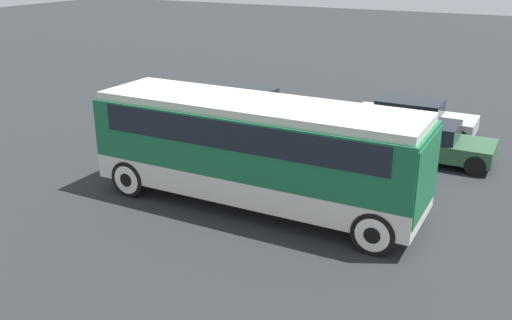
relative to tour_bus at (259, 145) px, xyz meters
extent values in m
plane|color=#26282B|center=(-0.10, 0.00, -1.85)|extent=(120.00, 120.00, 0.00)
cube|color=silver|center=(-0.10, 0.00, -1.03)|extent=(9.39, 2.56, 0.72)
cube|color=#19663D|center=(-0.10, 0.00, 0.16)|extent=(9.39, 2.56, 1.67)
cube|color=black|center=(-0.10, 0.00, 0.57)|extent=(8.26, 2.60, 0.75)
cube|color=beige|center=(-0.10, 0.00, 1.11)|extent=(9.20, 2.35, 0.22)
cube|color=#19663D|center=(4.45, 0.00, -0.08)|extent=(0.36, 2.46, 1.91)
cylinder|color=black|center=(3.72, -1.17, -1.30)|extent=(1.10, 0.28, 1.10)
cylinder|color=silver|center=(3.72, -1.17, -1.30)|extent=(0.86, 0.30, 0.86)
cylinder|color=black|center=(3.72, -1.17, -1.30)|extent=(0.42, 0.32, 0.42)
cylinder|color=black|center=(3.72, 1.17, -1.30)|extent=(1.10, 0.28, 1.10)
cylinder|color=silver|center=(3.72, 1.17, -1.30)|extent=(0.86, 0.30, 0.86)
cylinder|color=black|center=(3.72, 1.17, -1.30)|extent=(0.42, 0.32, 0.42)
cylinder|color=black|center=(-3.75, -1.17, -1.30)|extent=(1.10, 0.28, 1.10)
cylinder|color=silver|center=(-3.75, -1.17, -1.30)|extent=(0.86, 0.30, 0.86)
cylinder|color=black|center=(-3.75, -1.17, -1.30)|extent=(0.42, 0.32, 0.42)
cylinder|color=black|center=(-3.75, 1.17, -1.30)|extent=(1.10, 0.28, 1.10)
cylinder|color=silver|center=(-3.75, 1.17, -1.30)|extent=(0.86, 0.30, 0.86)
cylinder|color=black|center=(-3.75, 1.17, -1.30)|extent=(0.42, 0.32, 0.42)
cube|color=#2D5638|center=(3.39, 6.22, -1.31)|extent=(4.44, 1.86, 0.57)
cube|color=black|center=(3.21, 6.22, -0.76)|extent=(2.31, 1.68, 0.54)
cylinder|color=black|center=(5.12, 5.38, -1.51)|extent=(0.68, 0.22, 0.68)
cylinder|color=black|center=(5.12, 5.38, -1.51)|extent=(0.26, 0.26, 0.26)
cylinder|color=black|center=(5.12, 7.06, -1.51)|extent=(0.68, 0.22, 0.68)
cylinder|color=black|center=(5.12, 7.06, -1.51)|extent=(0.26, 0.26, 0.26)
cylinder|color=black|center=(1.65, 5.38, -1.51)|extent=(0.68, 0.22, 0.68)
cylinder|color=black|center=(1.65, 5.38, -1.51)|extent=(0.26, 0.26, 0.26)
cylinder|color=black|center=(1.65, 7.06, -1.51)|extent=(0.68, 0.22, 0.68)
cylinder|color=black|center=(1.65, 7.06, -1.51)|extent=(0.26, 0.26, 0.26)
cube|color=#BCBCC1|center=(2.20, 9.21, -1.34)|extent=(4.78, 1.86, 0.57)
cube|color=black|center=(2.01, 9.21, -0.79)|extent=(2.48, 1.67, 0.53)
cylinder|color=black|center=(4.15, 8.37, -1.55)|extent=(0.62, 0.22, 0.62)
cylinder|color=black|center=(4.15, 8.37, -1.55)|extent=(0.23, 0.26, 0.23)
cylinder|color=black|center=(4.15, 10.04, -1.55)|extent=(0.62, 0.22, 0.62)
cylinder|color=black|center=(4.15, 10.04, -1.55)|extent=(0.23, 0.26, 0.23)
cylinder|color=black|center=(0.24, 8.37, -1.55)|extent=(0.62, 0.22, 0.62)
cylinder|color=black|center=(0.24, 8.37, -1.55)|extent=(0.23, 0.26, 0.23)
cylinder|color=black|center=(0.24, 10.04, -1.55)|extent=(0.62, 0.22, 0.62)
cylinder|color=black|center=(0.24, 10.04, -1.55)|extent=(0.23, 0.26, 0.23)
cube|color=#7A6B5B|center=(-4.46, 7.62, -1.32)|extent=(4.72, 1.71, 0.59)
cube|color=black|center=(-4.65, 7.62, -0.73)|extent=(2.45, 1.54, 0.58)
cylinder|color=black|center=(-2.55, 6.85, -1.53)|extent=(0.65, 0.22, 0.65)
cylinder|color=black|center=(-2.55, 6.85, -1.53)|extent=(0.25, 0.26, 0.25)
cylinder|color=black|center=(-2.55, 8.38, -1.53)|extent=(0.65, 0.22, 0.65)
cylinder|color=black|center=(-2.55, 8.38, -1.53)|extent=(0.25, 0.26, 0.25)
cylinder|color=black|center=(-6.36, 6.85, -1.53)|extent=(0.65, 0.22, 0.65)
cylinder|color=black|center=(-6.36, 6.85, -1.53)|extent=(0.25, 0.26, 0.25)
cylinder|color=black|center=(-6.36, 8.38, -1.53)|extent=(0.65, 0.22, 0.65)
cylinder|color=black|center=(-6.36, 8.38, -1.53)|extent=(0.25, 0.26, 0.25)
camera|label=1|loc=(6.95, -13.27, 5.00)|focal=40.00mm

